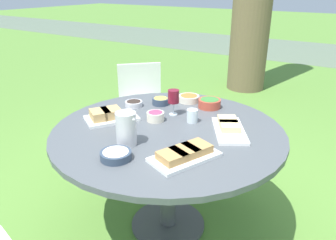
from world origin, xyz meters
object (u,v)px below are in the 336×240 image
(water_pitcher, at_px, (126,129))
(chair_near_left, at_px, (142,101))
(handbag, at_px, (81,151))
(wine_glass, at_px, (173,97))
(dining_table, at_px, (168,142))

(water_pitcher, bearing_deg, chair_near_left, 124.35)
(handbag, bearing_deg, chair_near_left, 62.07)
(chair_near_left, xyz_separation_m, handbag, (-0.31, -0.59, -0.40))
(chair_near_left, bearing_deg, wine_glass, -39.48)
(chair_near_left, bearing_deg, handbag, -117.93)
(handbag, bearing_deg, water_pitcher, -28.17)
(chair_near_left, distance_m, water_pitcher, 1.49)
(handbag, bearing_deg, dining_table, -13.51)
(dining_table, distance_m, handbag, 1.36)
(water_pitcher, bearing_deg, dining_table, 75.55)
(water_pitcher, relative_size, wine_glass, 1.07)
(dining_table, distance_m, chair_near_left, 1.27)
(dining_table, xyz_separation_m, water_pitcher, (-0.08, -0.31, 0.19))
(wine_glass, xyz_separation_m, handbag, (-1.11, 0.07, -0.78))
(dining_table, relative_size, chair_near_left, 1.68)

